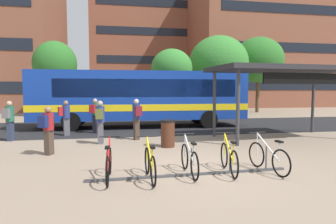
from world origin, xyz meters
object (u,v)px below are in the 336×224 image
city_bus (140,96)px  trash_bin (168,133)px  commuter_red_pack_2 (65,116)px  street_tree_1 (55,64)px  parked_bicycle_silver_2 (189,160)px  transit_shelter (282,72)px  parked_bicycle_white_4 (268,157)px  commuter_maroon_pack_4 (137,116)px  commuter_navy_pack_0 (48,127)px  parked_bicycle_yellow_3 (229,158)px  commuter_red_pack_5 (95,113)px  street_tree_2 (172,68)px  parked_bicycle_yellow_1 (150,164)px  commuter_olive_pack_1 (100,119)px  street_tree_0 (258,60)px  parked_bicycle_red_0 (109,164)px  commuter_grey_pack_6 (9,118)px  street_tree_3 (218,64)px

city_bus → trash_bin: bearing=96.1°
commuter_red_pack_2 → street_tree_1: (-2.49, 10.59, 3.27)m
parked_bicycle_silver_2 → transit_shelter: (5.38, 4.67, 2.58)m
parked_bicycle_white_4 → commuter_maroon_pack_4: bearing=21.1°
commuter_navy_pack_0 → trash_bin: commuter_navy_pack_0 is taller
parked_bicycle_yellow_3 → commuter_red_pack_5: bearing=34.5°
parked_bicycle_white_4 → transit_shelter: size_ratio=0.27×
trash_bin → parked_bicycle_yellow_3: bearing=-74.9°
street_tree_2 → transit_shelter: bearing=-74.8°
parked_bicycle_yellow_1 → commuter_red_pack_5: (-1.85, 7.91, 0.61)m
transit_shelter → commuter_olive_pack_1: transit_shelter is taller
commuter_olive_pack_1 → street_tree_0: size_ratio=0.24×
street_tree_1 → street_tree_2: street_tree_1 is taller
parked_bicycle_silver_2 → street_tree_1: size_ratio=0.28×
parked_bicycle_red_0 → street_tree_2: (4.49, 15.51, 3.44)m
commuter_olive_pack_1 → transit_shelter: bearing=-85.9°
commuter_red_pack_5 → street_tree_2: bearing=-7.5°
street_tree_0 → parked_bicycle_silver_2: bearing=-121.5°
commuter_olive_pack_1 → commuter_red_pack_5: size_ratio=1.01×
parked_bicycle_red_0 → trash_bin: (2.10, 3.73, 0.13)m
commuter_maroon_pack_4 → commuter_grey_pack_6: 5.34m
parked_bicycle_red_0 → parked_bicycle_white_4: 4.15m
parked_bicycle_yellow_1 → commuter_red_pack_2: (-3.16, 7.34, 0.57)m
parked_bicycle_yellow_1 → parked_bicycle_white_4: size_ratio=1.01×
city_bus → street_tree_2: (2.97, 5.73, 2.05)m
commuter_maroon_pack_4 → commuter_navy_pack_0: bearing=112.3°
parked_bicycle_silver_2 → parked_bicycle_white_4: bearing=-93.4°
city_bus → street_tree_2: street_tree_2 is taller
city_bus → parked_bicycle_yellow_3: city_bus is taller
commuter_grey_pack_6 → street_tree_1: 12.11m
parked_bicycle_yellow_1 → trash_bin: size_ratio=1.67×
city_bus → commuter_navy_pack_0: 7.64m
street_tree_3 → commuter_navy_pack_0: bearing=-127.8°
commuter_red_pack_2 → street_tree_1: bearing=80.9°
trash_bin → city_bus: bearing=95.5°
commuter_red_pack_2 → trash_bin: (4.28, -3.46, -0.44)m
commuter_olive_pack_1 → commuter_navy_pack_0: bearing=140.8°
commuter_olive_pack_1 → commuter_red_pack_2: commuter_olive_pack_1 is taller
commuter_grey_pack_6 → parked_bicycle_red_0: bearing=-131.8°
commuter_navy_pack_0 → street_tree_2: size_ratio=0.30×
parked_bicycle_yellow_3 → commuter_grey_pack_6: size_ratio=1.01×
commuter_olive_pack_1 → commuter_red_pack_5: bearing=12.1°
transit_shelter → street_tree_3: 12.68m
commuter_red_pack_5 → trash_bin: commuter_red_pack_5 is taller
street_tree_2 → street_tree_3: size_ratio=0.78×
parked_bicycle_silver_2 → commuter_navy_pack_0: 5.07m
parked_bicycle_red_0 → commuter_red_pack_5: size_ratio=1.00×
city_bus → parked_bicycle_silver_2: city_bus is taller
city_bus → transit_shelter: size_ratio=1.89×
commuter_grey_pack_6 → commuter_red_pack_5: bearing=-50.9°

